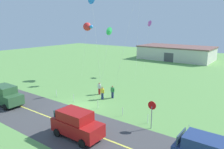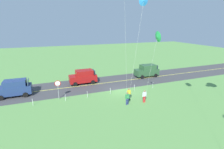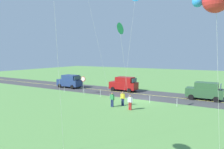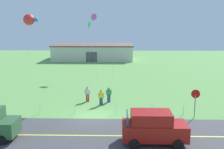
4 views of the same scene
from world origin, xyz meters
TOP-DOWN VIEW (x-y plane):
  - ground_plane at (0.00, 0.00)m, footprint 120.00×120.00m
  - asphalt_road at (0.00, -4.00)m, footprint 120.00×7.00m
  - road_centre_stripe at (0.00, -4.00)m, footprint 120.00×0.16m
  - car_suv_foreground at (4.59, -5.09)m, footprint 4.40×2.12m
  - stop_sign at (8.85, -0.10)m, footprint 0.76×0.08m
  - person_adult_near at (0.46, 3.37)m, footprint 0.58×0.22m
  - person_adult_companion at (1.21, 4.48)m, footprint 0.58×0.22m
  - person_child_watcher at (-1.06, 4.65)m, footprint 0.58×0.22m
  - kite_yellow_high at (-0.87, 6.67)m, footprint 0.45×2.60m
  - kite_pink_drift at (-1.72, 19.58)m, footprint 1.83×1.13m
  - kite_orange_near at (-9.03, 11.31)m, footprint 1.90×1.97m
  - warehouse_distant at (-3.62, 39.29)m, footprint 18.36×10.20m
  - fence_post_0 at (-4.97, 0.70)m, footprint 0.05×0.05m
  - fence_post_1 at (-1.79, 0.70)m, footprint 0.05×0.05m
  - fence_post_2 at (1.98, 0.70)m, footprint 0.05×0.05m
  - fence_post_3 at (5.25, 0.70)m, footprint 0.05×0.05m
  - fence_post_4 at (8.10, 0.70)m, footprint 0.05×0.05m

SIDE VIEW (x-z plane):
  - ground_plane at x=0.00m, z-range -0.10..0.00m
  - asphalt_road at x=0.00m, z-range 0.00..0.00m
  - road_centre_stripe at x=0.00m, z-range 0.00..0.01m
  - fence_post_0 at x=-4.97m, z-range 0.00..0.90m
  - fence_post_1 at x=-1.79m, z-range 0.00..0.90m
  - fence_post_2 at x=1.98m, z-range 0.00..0.90m
  - fence_post_3 at x=5.25m, z-range 0.00..0.90m
  - fence_post_4 at x=8.10m, z-range 0.00..0.90m
  - person_adult_near at x=0.46m, z-range 0.06..1.66m
  - person_adult_companion at x=1.21m, z-range 0.06..1.66m
  - person_child_watcher at x=-1.06m, z-range 0.06..1.66m
  - car_suv_foreground at x=4.59m, z-range 0.03..2.27m
  - warehouse_distant at x=-3.62m, z-range 0.00..3.50m
  - stop_sign at x=8.85m, z-range 0.52..3.08m
  - kite_yellow_high at x=-0.87m, z-range 3.78..12.51m
  - kite_orange_near at x=-9.03m, z-range 3.98..13.33m
  - kite_pink_drift at x=-1.72m, z-range 4.30..14.07m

